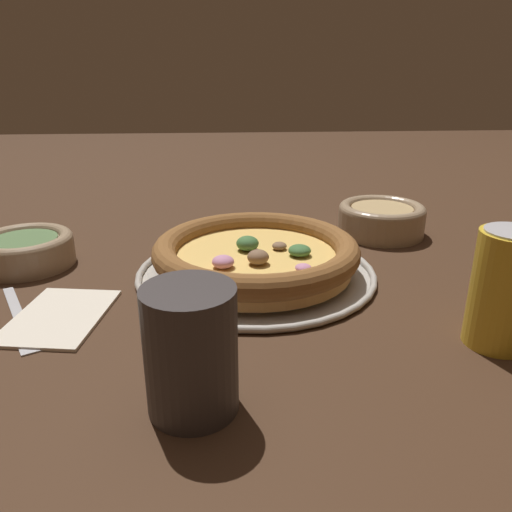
{
  "coord_description": "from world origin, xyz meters",
  "views": [
    {
      "loc": [
        0.63,
        -0.04,
        0.28
      ],
      "look_at": [
        0.0,
        0.0,
        0.03
      ],
      "focal_mm": 35.0,
      "sensor_mm": 36.0,
      "label": 1
    }
  ],
  "objects_px": {
    "napkin": "(59,315)",
    "beverage_can": "(504,289)",
    "pizza": "(256,254)",
    "drinking_cup": "(191,351)",
    "bowl_near": "(381,218)",
    "pizza_tray": "(256,273)",
    "fork": "(20,320)",
    "bowl_far": "(25,249)"
  },
  "relations": [
    {
      "from": "bowl_near",
      "to": "fork",
      "type": "height_order",
      "value": "bowl_near"
    },
    {
      "from": "bowl_near",
      "to": "bowl_far",
      "type": "distance_m",
      "value": 0.56
    },
    {
      "from": "drinking_cup",
      "to": "napkin",
      "type": "relative_size",
      "value": 0.73
    },
    {
      "from": "drinking_cup",
      "to": "fork",
      "type": "xyz_separation_m",
      "value": [
        -0.16,
        -0.2,
        -0.05
      ]
    },
    {
      "from": "napkin",
      "to": "bowl_near",
      "type": "bearing_deg",
      "value": 120.74
    },
    {
      "from": "bowl_near",
      "to": "beverage_can",
      "type": "height_order",
      "value": "beverage_can"
    },
    {
      "from": "bowl_near",
      "to": "bowl_far",
      "type": "relative_size",
      "value": 1.08
    },
    {
      "from": "napkin",
      "to": "beverage_can",
      "type": "xyz_separation_m",
      "value": [
        0.08,
        0.47,
        0.06
      ]
    },
    {
      "from": "pizza",
      "to": "drinking_cup",
      "type": "relative_size",
      "value": 2.52
    },
    {
      "from": "pizza",
      "to": "bowl_far",
      "type": "height_order",
      "value": "pizza"
    },
    {
      "from": "pizza_tray",
      "to": "beverage_can",
      "type": "distance_m",
      "value": 0.31
    },
    {
      "from": "napkin",
      "to": "fork",
      "type": "bearing_deg",
      "value": -82.13
    },
    {
      "from": "bowl_far",
      "to": "napkin",
      "type": "xyz_separation_m",
      "value": [
        0.17,
        0.09,
        -0.02
      ]
    },
    {
      "from": "pizza",
      "to": "fork",
      "type": "distance_m",
      "value": 0.3
    },
    {
      "from": "drinking_cup",
      "to": "napkin",
      "type": "distance_m",
      "value": 0.24
    },
    {
      "from": "pizza",
      "to": "beverage_can",
      "type": "xyz_separation_m",
      "value": [
        0.19,
        0.24,
        0.03
      ]
    },
    {
      "from": "pizza",
      "to": "fork",
      "type": "bearing_deg",
      "value": -67.8
    },
    {
      "from": "pizza_tray",
      "to": "pizza",
      "type": "xyz_separation_m",
      "value": [
        0.0,
        0.0,
        0.03
      ]
    },
    {
      "from": "pizza",
      "to": "bowl_near",
      "type": "bearing_deg",
      "value": 126.46
    },
    {
      "from": "bowl_near",
      "to": "drinking_cup",
      "type": "relative_size",
      "value": 1.3
    },
    {
      "from": "drinking_cup",
      "to": "bowl_near",
      "type": "bearing_deg",
      "value": 146.22
    },
    {
      "from": "pizza_tray",
      "to": "drinking_cup",
      "type": "bearing_deg",
      "value": -14.49
    },
    {
      "from": "drinking_cup",
      "to": "fork",
      "type": "relative_size",
      "value": 0.66
    },
    {
      "from": "pizza_tray",
      "to": "drinking_cup",
      "type": "distance_m",
      "value": 0.29
    },
    {
      "from": "pizza",
      "to": "drinking_cup",
      "type": "xyz_separation_m",
      "value": [
        0.28,
        -0.07,
        0.02
      ]
    },
    {
      "from": "drinking_cup",
      "to": "beverage_can",
      "type": "height_order",
      "value": "beverage_can"
    },
    {
      "from": "pizza_tray",
      "to": "beverage_can",
      "type": "relative_size",
      "value": 2.64
    },
    {
      "from": "bowl_near",
      "to": "beverage_can",
      "type": "xyz_separation_m",
      "value": [
        0.36,
        0.01,
        0.03
      ]
    },
    {
      "from": "pizza_tray",
      "to": "napkin",
      "type": "height_order",
      "value": "pizza_tray"
    },
    {
      "from": "pizza_tray",
      "to": "beverage_can",
      "type": "xyz_separation_m",
      "value": [
        0.19,
        0.24,
        0.06
      ]
    },
    {
      "from": "pizza_tray",
      "to": "bowl_far",
      "type": "xyz_separation_m",
      "value": [
        -0.06,
        -0.33,
        0.02
      ]
    },
    {
      "from": "napkin",
      "to": "pizza_tray",
      "type": "bearing_deg",
      "value": 114.63
    },
    {
      "from": "bowl_near",
      "to": "beverage_can",
      "type": "distance_m",
      "value": 0.36
    },
    {
      "from": "drinking_cup",
      "to": "bowl_far",
      "type": "bearing_deg",
      "value": -142.75
    },
    {
      "from": "bowl_near",
      "to": "napkin",
      "type": "distance_m",
      "value": 0.53
    },
    {
      "from": "bowl_far",
      "to": "fork",
      "type": "distance_m",
      "value": 0.18
    },
    {
      "from": "bowl_far",
      "to": "pizza_tray",
      "type": "bearing_deg",
      "value": 79.42
    },
    {
      "from": "drinking_cup",
      "to": "fork",
      "type": "height_order",
      "value": "drinking_cup"
    },
    {
      "from": "bowl_near",
      "to": "napkin",
      "type": "xyz_separation_m",
      "value": [
        0.27,
        -0.46,
        -0.02
      ]
    },
    {
      "from": "napkin",
      "to": "beverage_can",
      "type": "height_order",
      "value": "beverage_can"
    },
    {
      "from": "napkin",
      "to": "pizza",
      "type": "bearing_deg",
      "value": 114.54
    },
    {
      "from": "napkin",
      "to": "fork",
      "type": "distance_m",
      "value": 0.04
    }
  ]
}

